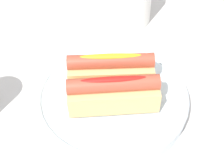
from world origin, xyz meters
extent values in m
plane|color=beige|center=(0.00, 0.00, 0.00)|extent=(2.40, 2.40, 0.00)
cylinder|color=silver|center=(0.01, 0.00, 0.01)|extent=(0.27, 0.27, 0.03)
torus|color=silver|center=(0.01, 0.00, 0.03)|extent=(0.27, 0.27, 0.01)
cube|color=#DBB270|center=(0.01, -0.03, 0.05)|extent=(0.15, 0.06, 0.04)
cylinder|color=#A84733|center=(0.01, -0.03, 0.08)|extent=(0.15, 0.04, 0.03)
ellipsoid|color=red|center=(0.01, -0.03, 0.09)|extent=(0.11, 0.02, 0.01)
cube|color=#DBB270|center=(0.01, 0.03, 0.05)|extent=(0.15, 0.05, 0.04)
cylinder|color=#A84733|center=(0.01, 0.03, 0.08)|extent=(0.15, 0.03, 0.03)
ellipsoid|color=gold|center=(0.01, 0.03, 0.09)|extent=(0.11, 0.02, 0.01)
camera|label=1|loc=(0.01, -0.38, 0.46)|focal=51.99mm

